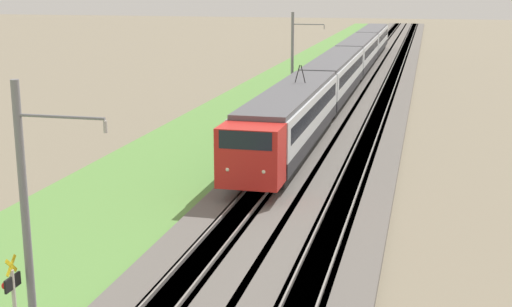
{
  "coord_description": "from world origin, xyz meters",
  "views": [
    {
      "loc": [
        -10.35,
        -7.48,
        9.91
      ],
      "look_at": [
        20.83,
        0.0,
        2.22
      ],
      "focal_mm": 50.0,
      "sensor_mm": 36.0,
      "label": 1
    }
  ],
  "objects_px": {
    "passenger_train": "(348,62)",
    "crossing_signal_aux": "(14,300)",
    "catenary_mast_near": "(28,218)",
    "catenary_mast_mid": "(293,62)"
  },
  "relations": [
    {
      "from": "passenger_train",
      "to": "crossing_signal_aux",
      "type": "bearing_deg",
      "value": -2.85
    },
    {
      "from": "catenary_mast_near",
      "to": "catenary_mast_mid",
      "type": "distance_m",
      "value": 37.71
    },
    {
      "from": "passenger_train",
      "to": "catenary_mast_mid",
      "type": "relative_size",
      "value": 10.37
    },
    {
      "from": "crossing_signal_aux",
      "to": "catenary_mast_near",
      "type": "xyz_separation_m",
      "value": [
        0.54,
        -0.26,
        2.08
      ]
    },
    {
      "from": "crossing_signal_aux",
      "to": "catenary_mast_near",
      "type": "bearing_deg",
      "value": -116.11
    },
    {
      "from": "catenary_mast_mid",
      "to": "passenger_train",
      "type": "bearing_deg",
      "value": -8.57
    },
    {
      "from": "passenger_train",
      "to": "catenary_mast_mid",
      "type": "bearing_deg",
      "value": -8.57
    },
    {
      "from": "catenary_mast_mid",
      "to": "crossing_signal_aux",
      "type": "bearing_deg",
      "value": 179.61
    },
    {
      "from": "catenary_mast_near",
      "to": "catenary_mast_mid",
      "type": "relative_size",
      "value": 0.97
    },
    {
      "from": "passenger_train",
      "to": "catenary_mast_mid",
      "type": "height_order",
      "value": "catenary_mast_mid"
    }
  ]
}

